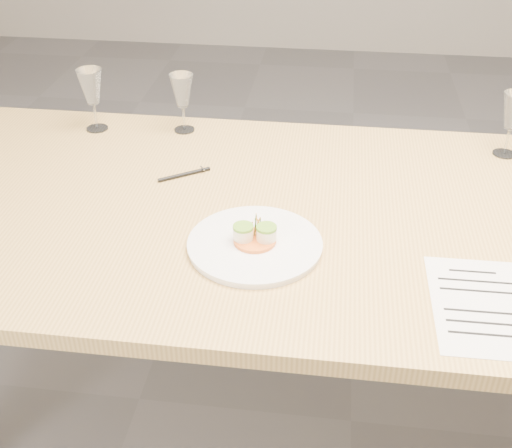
# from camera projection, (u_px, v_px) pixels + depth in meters

# --- Properties ---
(ground) EXTENTS (7.00, 7.00, 0.00)m
(ground) POSITION_uv_depth(u_px,v_px,m) (351.00, 421.00, 1.96)
(ground) COLOR slate
(ground) RESTS_ON ground
(dining_table) EXTENTS (2.40, 1.00, 0.75)m
(dining_table) POSITION_uv_depth(u_px,v_px,m) (374.00, 238.00, 1.58)
(dining_table) COLOR tan
(dining_table) RESTS_ON ground
(dinner_plate) EXTENTS (0.30, 0.30, 0.08)m
(dinner_plate) POSITION_uv_depth(u_px,v_px,m) (255.00, 243.00, 1.43)
(dinner_plate) COLOR white
(dinner_plate) RESTS_ON dining_table
(recipe_sheet) EXTENTS (0.24, 0.30, 0.00)m
(recipe_sheet) POSITION_uv_depth(u_px,v_px,m) (492.00, 306.00, 1.27)
(recipe_sheet) COLOR white
(recipe_sheet) RESTS_ON dining_table
(ballpoint_pen) EXTENTS (0.13, 0.09, 0.01)m
(ballpoint_pen) POSITION_uv_depth(u_px,v_px,m) (184.00, 174.00, 1.70)
(ballpoint_pen) COLOR black
(ballpoint_pen) RESTS_ON dining_table
(wine_glass_0) EXTENTS (0.08, 0.08, 0.19)m
(wine_glass_0) POSITION_uv_depth(u_px,v_px,m) (91.00, 88.00, 1.88)
(wine_glass_0) COLOR white
(wine_glass_0) RESTS_ON dining_table
(wine_glass_1) EXTENTS (0.07, 0.07, 0.18)m
(wine_glass_1) POSITION_uv_depth(u_px,v_px,m) (182.00, 92.00, 1.87)
(wine_glass_1) COLOR white
(wine_glass_1) RESTS_ON dining_table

